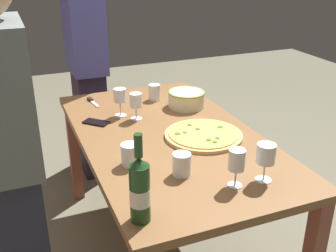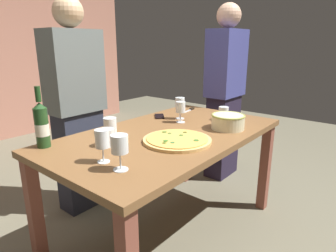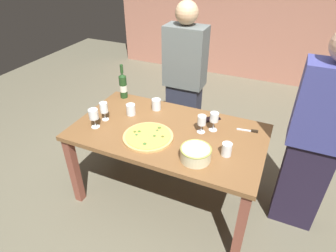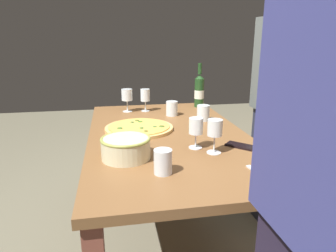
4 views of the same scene
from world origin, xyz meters
name	(u,v)px [view 2 (image 2 of 4)]	position (x,y,z in m)	size (l,w,h in m)	color
ground_plane	(168,231)	(0.00, 0.00, 0.00)	(8.00, 8.00, 0.00)	#696550
dining_table	(168,146)	(0.00, 0.00, 0.66)	(1.60, 0.90, 0.75)	brown
pizza	(177,140)	(-0.11, -0.16, 0.76)	(0.41, 0.41, 0.03)	#E0B065
serving_bowl	(228,121)	(0.33, -0.26, 0.80)	(0.23, 0.23, 0.10)	beige
wine_bottle	(42,125)	(-0.65, 0.37, 0.88)	(0.08, 0.08, 0.34)	#1F431E
wine_glass_near_pizza	(181,108)	(0.26, 0.09, 0.86)	(0.07, 0.07, 0.16)	white
wine_glass_by_bottle	(102,140)	(-0.58, -0.06, 0.87)	(0.07, 0.07, 0.17)	white
wine_glass_far_left	(120,145)	(-0.59, -0.20, 0.87)	(0.08, 0.08, 0.17)	white
wine_glass_far_right	(180,104)	(0.34, 0.16, 0.87)	(0.07, 0.07, 0.17)	white
cup_amber	(107,137)	(-0.41, 0.10, 0.80)	(0.08, 0.08, 0.10)	white
cup_ceramic	(224,113)	(0.52, -0.12, 0.80)	(0.08, 0.08, 0.10)	white
cup_spare	(110,126)	(-0.25, 0.28, 0.80)	(0.08, 0.08, 0.10)	white
cell_phone	(159,116)	(0.28, 0.32, 0.76)	(0.07, 0.14, 0.01)	black
pizza_knife	(190,110)	(0.63, 0.27, 0.76)	(0.18, 0.04, 0.02)	silver
person_host	(225,93)	(1.11, 0.19, 0.85)	(0.40, 0.24, 1.67)	#241C31
person_guest_left	(77,108)	(-0.16, 0.78, 0.83)	(0.41, 0.24, 1.64)	#2A2D3E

